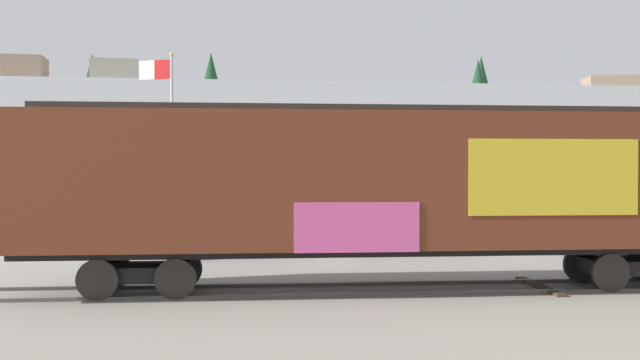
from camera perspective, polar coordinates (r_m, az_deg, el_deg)
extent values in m
plane|color=gray|center=(16.15, 6.81, -9.44)|extent=(260.00, 260.00, 0.00)
cube|color=#4C4742|center=(15.42, 6.89, -9.78)|extent=(59.98, 1.55, 0.08)
cube|color=#4C4742|center=(16.80, 5.86, -8.89)|extent=(59.98, 1.55, 0.08)
cube|color=#423323|center=(17.20, 18.50, -8.73)|extent=(0.30, 2.51, 0.07)
cube|color=#5B2B19|center=(15.86, 6.37, 0.00)|extent=(17.89, 3.14, 3.12)
cube|color=#2D2823|center=(15.92, 6.38, 6.05)|extent=(16.94, 0.81, 0.24)
cube|color=gold|center=(15.60, 19.65, 0.23)|extent=(3.92, 0.13, 1.71)
cube|color=#CC4C8C|center=(14.37, 3.23, -4.12)|extent=(2.76, 0.10, 1.10)
cube|color=black|center=(15.97, 6.36, -5.96)|extent=(17.50, 1.91, 0.20)
cube|color=black|center=(15.97, -15.14, -7.72)|extent=(2.13, 1.27, 0.36)
cylinder|color=black|center=(15.45, -18.75, -8.21)|extent=(0.92, 0.14, 0.92)
cylinder|color=black|center=(16.84, -17.58, -7.46)|extent=(0.92, 0.14, 0.92)
cylinder|color=black|center=(15.14, -12.42, -8.37)|extent=(0.92, 0.14, 0.92)
cylinder|color=black|center=(16.56, -11.78, -7.58)|extent=(0.92, 0.14, 0.92)
cube|color=black|center=(18.14, 25.13, -6.75)|extent=(2.13, 1.27, 0.36)
cylinder|color=black|center=(17.11, 23.87, -7.36)|extent=(0.92, 0.14, 0.92)
cylinder|color=black|center=(18.37, 21.68, -6.79)|extent=(0.92, 0.14, 0.92)
cylinder|color=silver|center=(26.94, -12.72, 2.58)|extent=(0.12, 0.12, 7.43)
sphere|color=#D8CC66|center=(27.33, -12.74, 10.55)|extent=(0.18, 0.18, 0.18)
cube|color=red|center=(27.63, -14.15, 9.25)|extent=(1.33, 0.62, 0.77)
cube|color=white|center=(27.82, -14.79, 9.19)|extent=(0.67, 0.33, 0.77)
cube|color=silver|center=(93.84, -4.21, 3.18)|extent=(156.59, 32.98, 13.50)
cube|color=#9E9384|center=(86.17, -17.32, 8.86)|extent=(6.05, 4.89, 2.99)
cube|color=#8C725B|center=(89.07, -24.72, 8.65)|extent=(6.46, 4.45, 3.27)
cube|color=#8C725B|center=(97.71, 23.87, 7.58)|extent=(7.12, 5.34, 2.03)
cone|color=#193D23|center=(90.68, -19.14, 8.92)|extent=(2.23, 2.23, 4.47)
cone|color=#193D23|center=(87.70, -9.44, 9.33)|extent=(2.38, 2.38, 4.76)
cone|color=#193D23|center=(88.58, 13.55, 8.93)|extent=(1.91, 1.91, 3.83)
cone|color=#193D23|center=(91.53, 13.80, 8.95)|extent=(2.37, 2.37, 4.74)
cube|color=navy|center=(22.46, -7.53, -4.91)|extent=(4.77, 2.19, 0.64)
cube|color=#2D333D|center=(22.40, -7.82, -3.32)|extent=(2.62, 1.80, 0.61)
cylinder|color=black|center=(23.49, -3.85, -5.43)|extent=(0.66, 0.28, 0.64)
cylinder|color=black|center=(21.86, -3.23, -5.89)|extent=(0.66, 0.28, 0.64)
cylinder|color=black|center=(23.25, -11.57, -5.51)|extent=(0.66, 0.28, 0.64)
cylinder|color=black|center=(21.61, -11.53, -5.99)|extent=(0.66, 0.28, 0.64)
cube|color=#9E8966|center=(23.14, 7.89, -4.64)|extent=(4.50, 1.98, 0.72)
cube|color=#2D333D|center=(23.03, 7.12, -3.01)|extent=(2.43, 1.71, 0.61)
cylinder|color=black|center=(24.34, 10.96, -5.22)|extent=(0.65, 0.25, 0.64)
cylinder|color=black|center=(22.72, 12.06, -5.66)|extent=(0.65, 0.25, 0.64)
cylinder|color=black|center=(23.75, 3.90, -5.36)|extent=(0.65, 0.25, 0.64)
cylinder|color=black|center=(22.09, 4.49, -5.83)|extent=(0.65, 0.25, 0.64)
cube|color=black|center=(25.20, 23.88, -4.34)|extent=(4.13, 1.97, 0.64)
cube|color=#2D333D|center=(25.01, 23.37, -2.84)|extent=(1.98, 1.71, 0.70)
cylinder|color=black|center=(26.70, 25.38, -4.75)|extent=(0.65, 0.25, 0.64)
cylinder|color=black|center=(25.26, 20.16, -5.04)|extent=(0.65, 0.25, 0.64)
cylinder|color=black|center=(23.78, 22.18, -5.41)|extent=(0.65, 0.25, 0.64)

